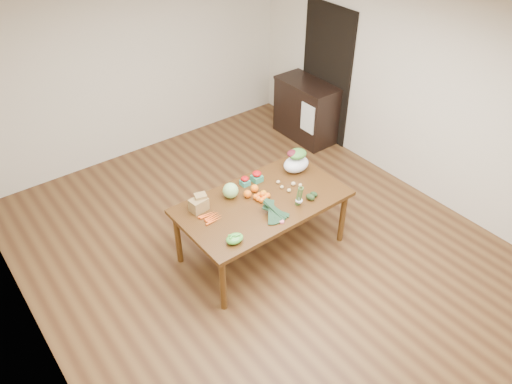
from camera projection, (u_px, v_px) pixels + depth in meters
floor at (262, 251)px, 5.99m from camera, size 6.00×6.00×0.00m
ceiling at (264, 27)px, 4.37m from camera, size 5.00×6.00×0.02m
room_walls at (263, 157)px, 5.18m from camera, size 5.02×6.02×2.70m
dining_table at (262, 226)px, 5.79m from camera, size 1.91×1.07×0.75m
doorway_dark at (326, 74)px, 7.58m from camera, size 0.02×1.00×2.10m
cabinet at (306, 110)px, 7.88m from camera, size 0.52×1.02×0.94m
dish_towel at (308, 118)px, 7.50m from camera, size 0.02×0.28×0.45m
paper_bag at (199, 204)px, 5.38m from camera, size 0.25×0.21×0.18m
cabbage at (231, 191)px, 5.56m from camera, size 0.18×0.18×0.18m
strawberry_basket_a at (245, 182)px, 5.78m from camera, size 0.10×0.10×0.09m
strawberry_basket_b at (257, 177)px, 5.83m from camera, size 0.12×0.12×0.10m
orange_a at (248, 194)px, 5.59m from camera, size 0.09×0.09×0.09m
orange_b at (255, 188)px, 5.67m from camera, size 0.09×0.09×0.09m
orange_c at (263, 193)px, 5.60m from camera, size 0.08×0.08×0.08m
mandarin_cluster at (262, 195)px, 5.56m from camera, size 0.18×0.18×0.10m
carrots at (211, 217)px, 5.31m from camera, size 0.22×0.19×0.03m
snap_pea_bag at (235, 239)px, 5.00m from camera, size 0.19×0.14×0.08m
kale_bunch at (276, 212)px, 5.28m from camera, size 0.32×0.40×0.16m
asparagus_bundle at (299, 196)px, 5.42m from camera, size 0.08×0.12×0.26m
potato_a at (282, 187)px, 5.74m from camera, size 0.05×0.04×0.04m
potato_b at (289, 190)px, 5.68m from camera, size 0.05×0.04×0.04m
potato_c at (293, 184)px, 5.78m from camera, size 0.06×0.05×0.05m
potato_d at (278, 182)px, 5.81m from camera, size 0.05×0.04×0.04m
potato_e at (300, 185)px, 5.77m from camera, size 0.05×0.04×0.04m
avocado_a at (310, 197)px, 5.55m from camera, size 0.10×0.13×0.07m
avocado_b at (314, 194)px, 5.60m from camera, size 0.09×0.10×0.06m
salad_bag at (296, 162)px, 5.96m from camera, size 0.33×0.25×0.26m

